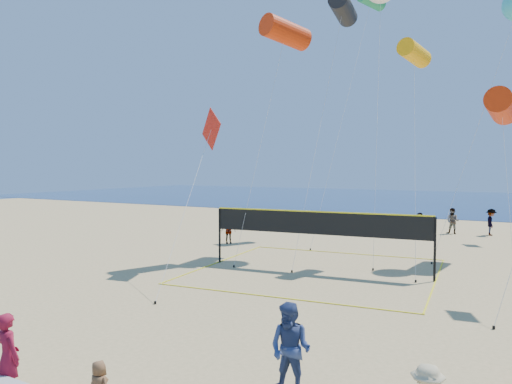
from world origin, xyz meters
The scene contains 14 objects.
ocean centered at (0.00, 62.00, 0.01)m, with size 140.00×50.00×0.03m, color navy.
woman centered at (-3.56, -2.70, 0.89)m, with size 0.65×0.42×1.77m, color maroon.
bystander_a centered at (1.16, 0.31, 0.94)m, with size 0.92×0.71×1.88m, color navy.
far_person_0 centered at (-10.64, 16.37, 0.74)m, with size 0.86×0.36×1.47m, color gray.
far_person_1 centered at (-1.31, 25.33, 0.78)m, with size 1.45×0.46×1.57m, color gray.
far_person_3 centered at (0.46, 27.46, 0.89)m, with size 0.86×0.67×1.77m, color gray.
far_person_4 centered at (2.81, 27.91, 0.90)m, with size 1.16×0.67×1.79m, color gray.
volleyball_net centered at (-2.95, 11.68, 1.85)m, with size 10.88×10.74×2.67m.
kite_0 centered at (-5.85, 14.31, 11.39)m, with size 2.08×5.31×12.15m.
kite_1 centered at (-4.11, 17.91, 13.28)m, with size 1.37×8.47×14.00m.
kite_2 centered at (0.14, 16.10, 10.04)m, with size 1.86×5.66×10.63m.
kite_3 centered at (-7.37, 9.76, 6.07)m, with size 2.65×6.46×7.27m.
kite_8 centered at (-4.64, 24.96, 15.80)m, with size 1.66×9.56×16.39m.
kite_10 centered at (3.80, 18.83, 7.59)m, with size 1.67×6.04×8.43m.
Camera 1 is at (5.44, -8.68, 4.65)m, focal length 35.00 mm.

